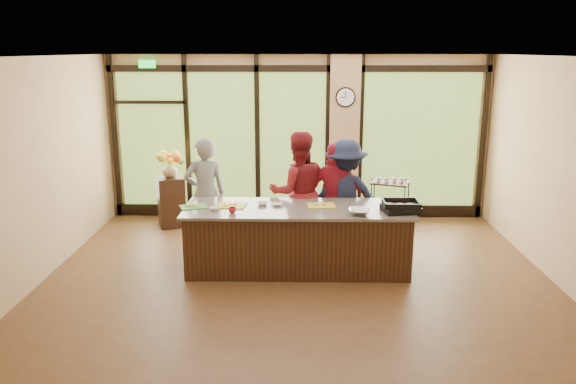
{
  "coord_description": "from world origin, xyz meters",
  "views": [
    {
      "loc": [
        -0.01,
        -7.31,
        3.08
      ],
      "look_at": [
        -0.14,
        0.4,
        1.12
      ],
      "focal_mm": 35.0,
      "sensor_mm": 36.0,
      "label": 1
    }
  ],
  "objects_px": {
    "island_base": "(298,240)",
    "cook_left": "(205,194)",
    "roasting_pan": "(401,209)",
    "bar_cart": "(389,197)",
    "flower_stand": "(171,202)",
    "cook_right": "(345,196)"
  },
  "relations": [
    {
      "from": "cook_right",
      "to": "flower_stand",
      "type": "bearing_deg",
      "value": -18.45
    },
    {
      "from": "cook_left",
      "to": "roasting_pan",
      "type": "bearing_deg",
      "value": 140.74
    },
    {
      "from": "roasting_pan",
      "to": "bar_cart",
      "type": "height_order",
      "value": "roasting_pan"
    },
    {
      "from": "flower_stand",
      "to": "bar_cart",
      "type": "relative_size",
      "value": 1.0
    },
    {
      "from": "cook_right",
      "to": "bar_cart",
      "type": "height_order",
      "value": "cook_right"
    },
    {
      "from": "island_base",
      "to": "bar_cart",
      "type": "height_order",
      "value": "bar_cart"
    },
    {
      "from": "cook_right",
      "to": "roasting_pan",
      "type": "xyz_separation_m",
      "value": [
        0.68,
        -0.99,
        0.08
      ]
    },
    {
      "from": "roasting_pan",
      "to": "flower_stand",
      "type": "distance_m",
      "value": 4.3
    },
    {
      "from": "cook_right",
      "to": "island_base",
      "type": "bearing_deg",
      "value": 50.8
    },
    {
      "from": "island_base",
      "to": "bar_cart",
      "type": "bearing_deg",
      "value": 51.33
    },
    {
      "from": "cook_left",
      "to": "roasting_pan",
      "type": "xyz_separation_m",
      "value": [
        2.86,
        -1.06,
        0.07
      ]
    },
    {
      "from": "island_base",
      "to": "cook_left",
      "type": "height_order",
      "value": "cook_left"
    },
    {
      "from": "cook_right",
      "to": "flower_stand",
      "type": "xyz_separation_m",
      "value": [
        -2.99,
        1.21,
        -0.43
      ]
    },
    {
      "from": "bar_cart",
      "to": "cook_right",
      "type": "bearing_deg",
      "value": -105.2
    },
    {
      "from": "flower_stand",
      "to": "cook_right",
      "type": "bearing_deg",
      "value": -42.3
    },
    {
      "from": "island_base",
      "to": "roasting_pan",
      "type": "height_order",
      "value": "roasting_pan"
    },
    {
      "from": "roasting_pan",
      "to": "flower_stand",
      "type": "xyz_separation_m",
      "value": [
        -3.67,
        2.2,
        -0.52
      ]
    },
    {
      "from": "cook_right",
      "to": "bar_cart",
      "type": "xyz_separation_m",
      "value": [
        0.89,
        1.24,
        -0.34
      ]
    },
    {
      "from": "island_base",
      "to": "bar_cart",
      "type": "xyz_separation_m",
      "value": [
        1.63,
        2.04,
        0.1
      ]
    },
    {
      "from": "island_base",
      "to": "cook_left",
      "type": "xyz_separation_m",
      "value": [
        -1.45,
        0.87,
        0.45
      ]
    },
    {
      "from": "cook_left",
      "to": "bar_cart",
      "type": "xyz_separation_m",
      "value": [
        3.08,
        1.17,
        -0.35
      ]
    },
    {
      "from": "island_base",
      "to": "cook_left",
      "type": "relative_size",
      "value": 1.74
    }
  ]
}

